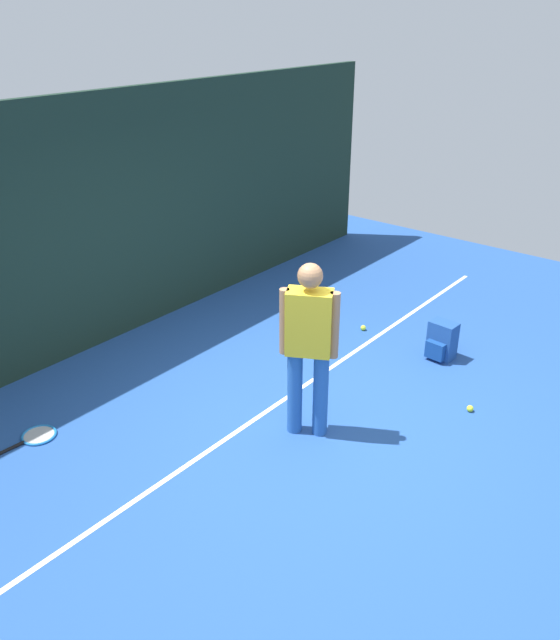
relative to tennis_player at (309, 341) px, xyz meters
name	(u,v)px	position (x,y,z in m)	size (l,w,h in m)	color
ground_plane	(312,424)	(0.12, 0.02, -0.97)	(12.00, 12.00, 0.00)	#234C93
back_fence	(102,223)	(0.12, 3.02, 0.45)	(10.00, 0.10, 2.84)	#192D23
court_line	(273,407)	(0.12, 0.51, -0.96)	(9.00, 0.05, 0.00)	white
tennis_player	(309,341)	(0.00, 0.00, 0.00)	(0.39, 0.48, 1.70)	#2659A5
tennis_racket	(36,436)	(-1.68, 1.90, -0.95)	(0.62, 0.34, 0.03)	black
backpack	(441,341)	(2.10, -0.32, -0.76)	(0.30, 0.31, 0.44)	#1E478C
tennis_ball_near_player	(363,328)	(2.13, 0.73, -0.93)	(0.07, 0.07, 0.07)	#CCE033
tennis_ball_by_fence	(470,408)	(1.29, -1.06, -0.93)	(0.07, 0.07, 0.07)	#CCE033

